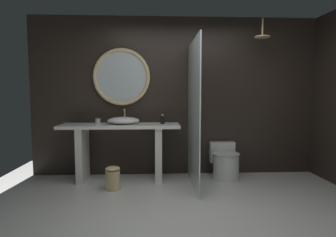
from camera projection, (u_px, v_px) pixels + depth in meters
ground_plane at (192, 224)px, 2.88m from camera, size 5.76×5.76×0.00m
back_wall_panel at (177, 97)px, 4.66m from camera, size 4.80×0.10×2.60m
vanity_counter at (121, 143)px, 4.33m from camera, size 1.83×0.56×0.88m
vessel_sink at (123, 120)px, 4.33m from camera, size 0.50×0.41×0.23m
tumbler_cup at (98, 121)px, 4.33m from camera, size 0.08×0.08×0.09m
soap_dispenser at (162, 120)px, 4.34m from camera, size 0.07×0.07×0.16m
round_wall_mirror at (122, 77)px, 4.50m from camera, size 0.93×0.06×0.93m
shower_glass_panel at (194, 114)px, 4.04m from camera, size 0.02×1.19×2.12m
rain_shower_head at (262, 36)px, 4.26m from camera, size 0.23×0.23×0.29m
toilet at (225, 162)px, 4.47m from camera, size 0.43×0.60×0.55m
waste_bin at (113, 178)px, 3.91m from camera, size 0.21×0.21×0.33m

